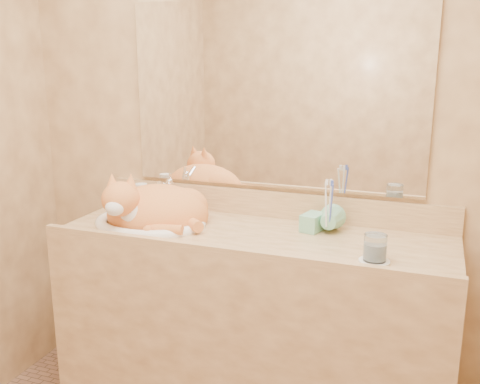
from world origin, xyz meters
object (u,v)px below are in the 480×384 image
(vanity_counter, at_px, (252,329))
(cat, at_px, (153,207))
(toothbrush_cup, at_px, (328,224))
(water_glass, at_px, (375,248))
(soap_dispenser, at_px, (307,215))
(sink_basin, at_px, (150,207))

(vanity_counter, relative_size, cat, 3.60)
(toothbrush_cup, xyz_separation_m, water_glass, (0.21, -0.24, 0.01))
(soap_dispenser, height_order, toothbrush_cup, soap_dispenser)
(cat, xyz_separation_m, soap_dispenser, (0.65, 0.10, 0.00))
(sink_basin, bearing_deg, vanity_counter, 14.56)
(vanity_counter, distance_m, sink_basin, 0.68)
(soap_dispenser, bearing_deg, sink_basin, -157.03)
(vanity_counter, distance_m, toothbrush_cup, 0.56)
(sink_basin, height_order, water_glass, sink_basin)
(soap_dispenser, bearing_deg, water_glass, -23.36)
(cat, bearing_deg, toothbrush_cup, -9.11)
(toothbrush_cup, relative_size, water_glass, 1.15)
(soap_dispenser, distance_m, toothbrush_cup, 0.09)
(soap_dispenser, bearing_deg, cat, -156.80)
(sink_basin, distance_m, toothbrush_cup, 0.76)
(cat, bearing_deg, water_glass, -25.62)
(sink_basin, relative_size, toothbrush_cup, 4.47)
(vanity_counter, xyz_separation_m, cat, (-0.44, -0.02, 0.50))
(vanity_counter, relative_size, water_glass, 17.09)
(cat, relative_size, water_glass, 4.74)
(sink_basin, height_order, toothbrush_cup, sink_basin)
(vanity_counter, xyz_separation_m, toothbrush_cup, (0.29, 0.09, 0.48))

